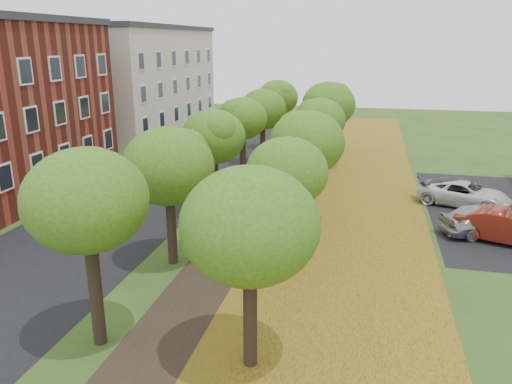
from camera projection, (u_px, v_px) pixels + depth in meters
The scene contains 12 objects.
ground at pixel (167, 351), 15.07m from camera, with size 120.00×120.00×0.00m, color #2D4C19.
street_asphalt at pixel (148, 194), 30.66m from camera, with size 8.00×70.00×0.01m, color black.
footpath at pixel (267, 202), 29.06m from camera, with size 3.20×70.00×0.01m, color black.
leaf_verge at pixel (354, 208), 28.00m from camera, with size 7.50×70.00×0.01m, color #A8821F.
tree_row_west at pixel (230, 128), 28.29m from camera, with size 3.43×33.43×5.76m.
tree_row_east at pixel (314, 131), 27.27m from camera, with size 3.43×33.43×5.76m.
building_cream at pixel (132, 82), 47.96m from camera, with size 10.30×20.30×10.40m.
bench at pixel (229, 253), 20.88m from camera, with size 1.34×2.03×0.93m.
car_silver at pixel (487, 220), 23.98m from camera, with size 1.79×4.46×1.52m, color #A2A3A7.
car_red at pixel (507, 227), 23.01m from camera, with size 1.62×4.64×1.53m, color maroon.
car_grey at pixel (461, 190), 28.91m from camera, with size 1.96×4.82×1.40m, color #36353A.
car_white at pixel (464, 194), 28.25m from camera, with size 2.30×5.00×1.39m, color silver.
Camera 1 is at (5.53, -12.09, 9.00)m, focal length 35.00 mm.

